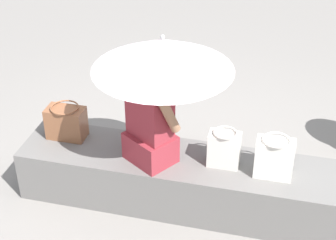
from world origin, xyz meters
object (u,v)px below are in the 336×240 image
object	(u,v)px
person_seated	(150,116)
shoulder_bag_spare	(274,158)
handbag_black	(66,122)
parasol	(163,54)
tote_bag_canvas	(224,149)

from	to	relation	value
person_seated	shoulder_bag_spare	xyz separation A→B (m)	(-0.91, -0.03, -0.24)
person_seated	handbag_black	bearing A→B (deg)	-10.66
parasol	tote_bag_canvas	size ratio (longest dim) A/B	3.49
handbag_black	tote_bag_canvas	bearing A→B (deg)	176.96
tote_bag_canvas	shoulder_bag_spare	distance (m)	0.37
parasol	shoulder_bag_spare	xyz separation A→B (m)	(-0.81, -0.01, -0.72)
shoulder_bag_spare	handbag_black	bearing A→B (deg)	-3.70
shoulder_bag_spare	parasol	bearing A→B (deg)	0.80
tote_bag_canvas	shoulder_bag_spare	size ratio (longest dim) A/B	0.93
person_seated	parasol	distance (m)	0.49
parasol	shoulder_bag_spare	size ratio (longest dim) A/B	3.26
parasol	tote_bag_canvas	world-z (taller)	parasol
person_seated	parasol	world-z (taller)	parasol
person_seated	handbag_black	size ratio (longest dim) A/B	2.98
person_seated	parasol	xyz separation A→B (m)	(-0.09, -0.02, 0.48)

